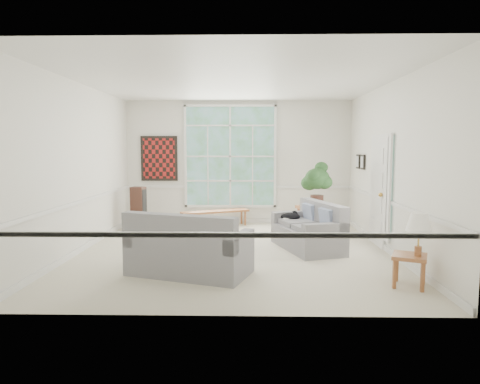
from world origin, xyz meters
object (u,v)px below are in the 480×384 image
(loveseat_front, at_px, (190,243))
(side_table, at_px, (409,271))
(coffee_table, at_px, (197,235))
(loveseat_right, at_px, (307,226))
(end_table, at_px, (314,221))

(loveseat_front, bearing_deg, side_table, 8.33)
(coffee_table, xyz_separation_m, side_table, (3.12, -2.27, -0.00))
(loveseat_right, bearing_deg, coffee_table, 158.71)
(end_table, bearing_deg, loveseat_right, -103.82)
(loveseat_right, bearing_deg, side_table, -81.00)
(loveseat_right, height_order, side_table, loveseat_right)
(end_table, bearing_deg, loveseat_front, -127.85)
(loveseat_front, distance_m, side_table, 3.06)
(loveseat_right, height_order, end_table, loveseat_right)
(loveseat_right, relative_size, side_table, 3.64)
(loveseat_right, relative_size, coffee_table, 1.36)
(loveseat_right, distance_m, end_table, 1.35)
(end_table, distance_m, side_table, 3.52)
(loveseat_front, relative_size, side_table, 3.94)
(loveseat_front, distance_m, coffee_table, 1.75)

